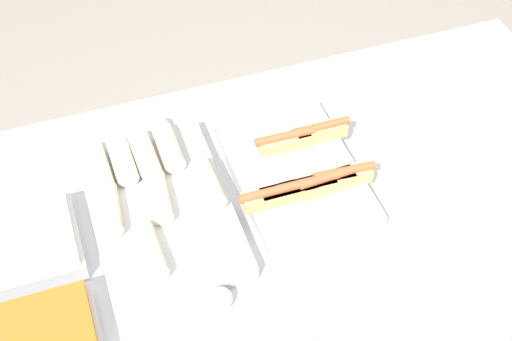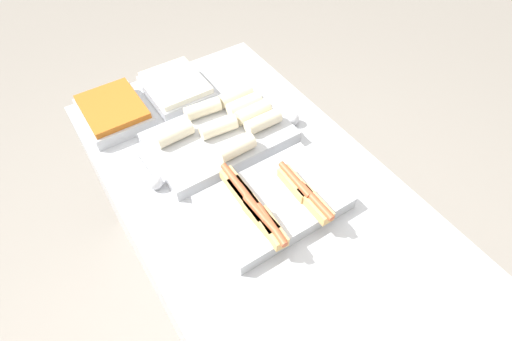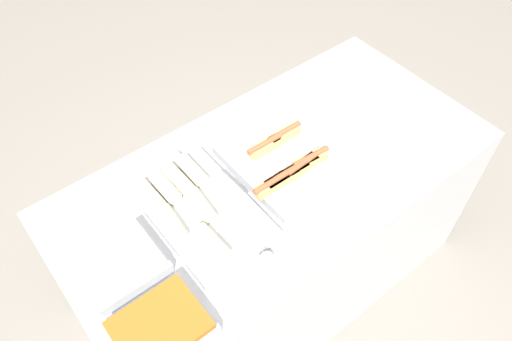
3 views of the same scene
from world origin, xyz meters
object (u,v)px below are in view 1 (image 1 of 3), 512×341
Objects in this scene: tray_side_back at (17,248)px; serving_spoon_far at (156,127)px; serving_spoon_near at (217,300)px; tray_hotdogs at (298,174)px; tray_wraps at (156,202)px.

tray_side_back reaches higher than serving_spoon_far.
serving_spoon_near and serving_spoon_far have the same top height.
tray_hotdogs is 1.54× the size of tray_side_back.
tray_hotdogs is 2.14× the size of serving_spoon_near.
tray_wraps is 0.28m from serving_spoon_far.
serving_spoon_far is (-0.30, 0.30, -0.01)m from tray_hotdogs.
tray_wraps is at bearing 4.25° from tray_side_back.
tray_hotdogs is 0.41m from serving_spoon_near.
tray_side_back is 1.39× the size of serving_spoon_near.
tray_hotdogs is 0.87× the size of tray_wraps.
tray_hotdogs is at bearing -44.90° from serving_spoon_far.
tray_side_back is at bearing -179.93° from tray_hotdogs.
serving_spoon_far is (0.06, 0.28, -0.02)m from tray_wraps.
tray_side_back is 0.50m from serving_spoon_far.
serving_spoon_near is at bearing -137.02° from tray_hotdogs.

